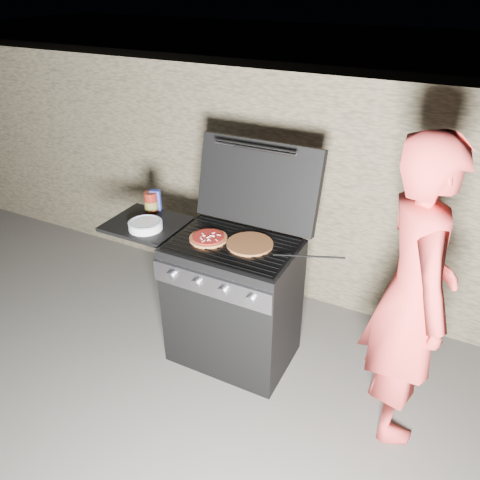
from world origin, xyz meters
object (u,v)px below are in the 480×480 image
at_px(gas_grill, 201,292).
at_px(pizza_topped, 208,238).
at_px(person, 411,296).
at_px(sauce_jar, 151,202).

distance_m(gas_grill, pizza_topped, 0.48).
xyz_separation_m(gas_grill, person, (1.33, -0.04, 0.44)).
distance_m(gas_grill, sauce_jar, 0.73).
relative_size(gas_grill, person, 0.75).
xyz_separation_m(gas_grill, sauce_jar, (-0.49, 0.16, 0.52)).
distance_m(sauce_jar, person, 1.83).
relative_size(sauce_jar, person, 0.08).
bearing_deg(pizza_topped, gas_grill, 164.23).
relative_size(gas_grill, pizza_topped, 5.57).
bearing_deg(gas_grill, pizza_topped, -15.77).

